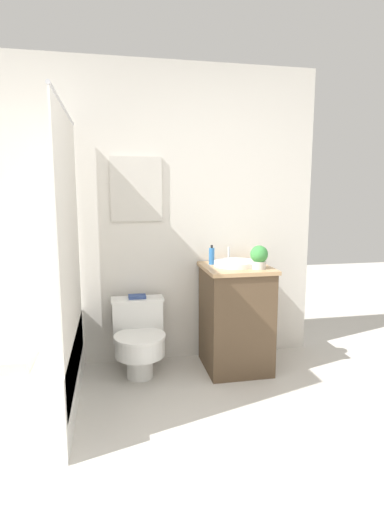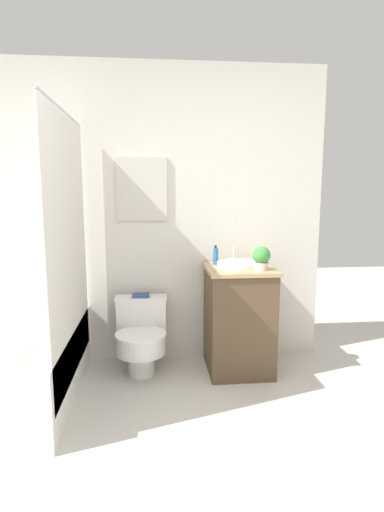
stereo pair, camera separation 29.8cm
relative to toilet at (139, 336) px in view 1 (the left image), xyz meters
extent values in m
cube|color=silver|center=(0.03, 0.29, 0.94)|extent=(3.07, 0.05, 2.50)
cube|color=beige|center=(0.02, 0.25, 1.16)|extent=(0.42, 0.02, 0.52)
cube|color=beige|center=(0.02, 0.25, 1.16)|extent=(0.39, 0.01, 0.49)
cube|color=white|center=(-0.73, -0.39, -0.07)|extent=(0.55, 1.31, 0.49)
cube|color=silver|center=(-0.46, -0.39, 0.76)|extent=(0.01, 1.21, 1.75)
cylinder|color=#B7B7BC|center=(-0.46, -0.39, 1.66)|extent=(0.02, 1.21, 0.02)
cube|color=silver|center=(-0.73, -0.78, 0.21)|extent=(0.17, 0.31, 0.07)
cylinder|color=white|center=(0.00, -0.06, -0.21)|extent=(0.21, 0.21, 0.20)
cylinder|color=white|center=(0.00, -0.11, -0.04)|extent=(0.39, 0.39, 0.14)
cylinder|color=white|center=(0.00, -0.11, 0.04)|extent=(0.40, 0.40, 0.02)
cube|color=white|center=(0.00, 0.13, 0.10)|extent=(0.41, 0.17, 0.33)
cube|color=white|center=(0.00, 0.13, 0.27)|extent=(0.43, 0.18, 0.02)
cube|color=brown|center=(0.79, -0.03, 0.10)|extent=(0.51, 0.53, 0.83)
cube|color=tan|center=(0.79, -0.03, 0.53)|extent=(0.54, 0.56, 0.03)
cylinder|color=white|center=(0.79, -0.01, 0.57)|extent=(0.35, 0.35, 0.04)
cylinder|color=silver|center=(0.79, 0.19, 0.61)|extent=(0.02, 0.02, 0.13)
cylinder|color=#2D6BB2|center=(0.62, 0.09, 0.62)|extent=(0.05, 0.05, 0.14)
cylinder|color=black|center=(0.62, 0.09, 0.70)|extent=(0.02, 0.02, 0.02)
cylinder|color=beige|center=(0.93, -0.17, 0.58)|extent=(0.11, 0.11, 0.06)
sphere|color=#3D8E42|center=(0.93, -0.17, 0.66)|extent=(0.14, 0.14, 0.14)
cube|color=#33477F|center=(0.00, 0.13, 0.29)|extent=(0.14, 0.10, 0.02)
camera|label=1|loc=(-0.18, -3.07, 1.14)|focal=28.00mm
camera|label=2|loc=(0.12, -3.12, 1.14)|focal=28.00mm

